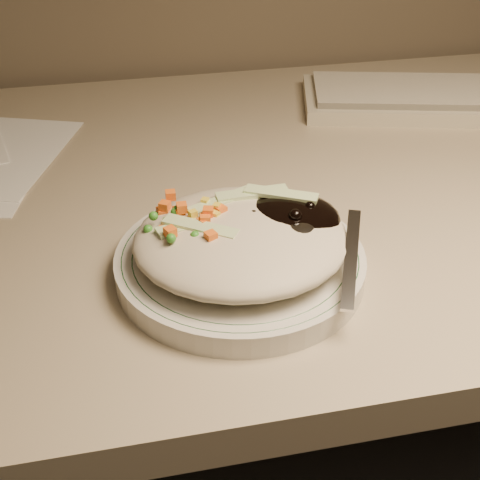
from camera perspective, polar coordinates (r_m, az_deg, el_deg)
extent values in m
cube|color=gray|center=(0.78, 2.22, 4.08)|extent=(1.40, 0.70, 0.04)
cylinder|color=silver|center=(0.61, 0.00, -2.02)|extent=(0.23, 0.23, 0.02)
torus|color=#144723|center=(0.60, 0.00, -1.26)|extent=(0.22, 0.22, 0.00)
torus|color=#144723|center=(0.60, 0.00, -1.26)|extent=(0.20, 0.20, 0.00)
ellipsoid|color=#BFB39B|center=(0.59, 0.10, 0.07)|extent=(0.19, 0.18, 0.04)
ellipsoid|color=black|center=(0.61, 3.96, 1.71)|extent=(0.10, 0.09, 0.03)
ellipsoid|color=orange|center=(0.60, -4.52, 0.77)|extent=(0.08, 0.08, 0.02)
sphere|color=black|center=(0.60, 1.18, 2.06)|extent=(0.01, 0.01, 0.01)
sphere|color=black|center=(0.61, 3.71, 2.65)|extent=(0.01, 0.01, 0.01)
sphere|color=black|center=(0.60, 5.98, 2.84)|extent=(0.01, 0.01, 0.01)
sphere|color=black|center=(0.62, 4.99, 2.94)|extent=(0.01, 0.01, 0.01)
sphere|color=black|center=(0.59, 4.75, 2.09)|extent=(0.01, 0.01, 0.01)
sphere|color=black|center=(0.60, 3.65, 2.27)|extent=(0.01, 0.01, 0.01)
sphere|color=black|center=(0.61, 4.40, 2.89)|extent=(0.01, 0.01, 0.01)
cube|color=orange|center=(0.59, -4.99, 2.77)|extent=(0.01, 0.01, 0.01)
cube|color=orange|center=(0.58, -3.15, 0.95)|extent=(0.01, 0.01, 0.01)
cube|color=orange|center=(0.61, -6.43, 2.91)|extent=(0.01, 0.01, 0.01)
cube|color=orange|center=(0.59, -2.73, 2.41)|extent=(0.01, 0.01, 0.01)
cube|color=orange|center=(0.58, -2.98, 1.79)|extent=(0.01, 0.01, 0.01)
cube|color=orange|center=(0.62, -6.63, 2.45)|extent=(0.01, 0.01, 0.01)
cube|color=orange|center=(0.60, -5.23, 2.46)|extent=(0.01, 0.01, 0.01)
cube|color=orange|center=(0.58, -3.13, 1.50)|extent=(0.01, 0.01, 0.01)
cube|color=orange|center=(0.59, -1.66, 2.54)|extent=(0.01, 0.01, 0.01)
cube|color=orange|center=(0.61, -5.95, 3.83)|extent=(0.01, 0.01, 0.01)
cube|color=orange|center=(0.57, -5.97, 0.69)|extent=(0.01, 0.01, 0.01)
cube|color=orange|center=(0.56, -2.51, 0.31)|extent=(0.01, 0.01, 0.01)
cube|color=orange|center=(0.58, -6.56, 0.69)|extent=(0.01, 0.01, 0.01)
cube|color=orange|center=(0.61, -6.51, 2.26)|extent=(0.01, 0.01, 0.01)
sphere|color=#388C28|center=(0.59, -3.16, 1.87)|extent=(0.01, 0.01, 0.01)
sphere|color=#388C28|center=(0.56, -5.90, 0.14)|extent=(0.01, 0.01, 0.01)
sphere|color=#388C28|center=(0.59, -6.27, 1.62)|extent=(0.01, 0.01, 0.01)
sphere|color=#388C28|center=(0.59, -7.40, 2.04)|extent=(0.01, 0.01, 0.01)
sphere|color=#388C28|center=(0.60, -3.51, 2.06)|extent=(0.01, 0.01, 0.01)
sphere|color=#388C28|center=(0.57, -2.36, 0.18)|extent=(0.01, 0.01, 0.01)
sphere|color=#388C28|center=(0.59, -4.53, 1.22)|extent=(0.01, 0.01, 0.01)
sphere|color=#388C28|center=(0.58, -4.94, 0.07)|extent=(0.01, 0.01, 0.01)
sphere|color=#388C28|center=(0.59, -7.85, 0.91)|extent=(0.01, 0.01, 0.01)
sphere|color=#388C28|center=(0.60, -5.36, 2.58)|extent=(0.01, 0.01, 0.01)
sphere|color=#388C28|center=(0.60, -5.55, 2.38)|extent=(0.01, 0.01, 0.01)
sphere|color=#388C28|center=(0.58, -6.03, 0.72)|extent=(0.01, 0.01, 0.01)
sphere|color=#388C28|center=(0.57, -3.87, 0.37)|extent=(0.01, 0.01, 0.01)
sphere|color=#388C28|center=(0.61, -1.59, 2.99)|extent=(0.01, 0.01, 0.01)
cube|color=yellow|center=(0.60, -3.63, 2.05)|extent=(0.01, 0.01, 0.01)
cube|color=yellow|center=(0.59, -2.11, 2.11)|extent=(0.01, 0.01, 0.01)
cube|color=yellow|center=(0.60, -4.70, 2.05)|extent=(0.01, 0.01, 0.01)
cube|color=yellow|center=(0.59, -4.04, 2.21)|extent=(0.01, 0.01, 0.01)
cube|color=yellow|center=(0.59, -4.49, 1.11)|extent=(0.01, 0.01, 0.01)
cube|color=yellow|center=(0.59, -2.00, 2.80)|extent=(0.01, 0.01, 0.01)
cube|color=yellow|center=(0.61, -3.01, 3.27)|extent=(0.01, 0.01, 0.01)
cube|color=yellow|center=(0.59, -3.57, 1.15)|extent=(0.01, 0.01, 0.01)
cube|color=#B2D18C|center=(0.61, -1.60, 3.32)|extent=(0.07, 0.04, 0.00)
cube|color=#B2D18C|center=(0.62, 1.05, 4.00)|extent=(0.07, 0.02, 0.00)
cube|color=#B2D18C|center=(0.58, -3.95, 1.36)|extent=(0.07, 0.03, 0.00)
cube|color=#B2D18C|center=(0.62, 3.53, 3.94)|extent=(0.07, 0.04, 0.00)
cube|color=#B2D18C|center=(0.58, 0.69, 0.75)|extent=(0.07, 0.03, 0.00)
cube|color=#B2D18C|center=(0.57, -3.41, 1.11)|extent=(0.06, 0.05, 0.00)
ellipsoid|color=silver|center=(0.59, 4.84, 1.28)|extent=(0.05, 0.06, 0.01)
cube|color=silver|center=(0.57, 9.44, -1.49)|extent=(0.05, 0.11, 0.03)
cube|color=#B8B097|center=(1.00, 17.30, 11.28)|extent=(0.42, 0.23, 0.02)
cube|color=beige|center=(0.99, 17.44, 12.03)|extent=(0.39, 0.21, 0.01)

